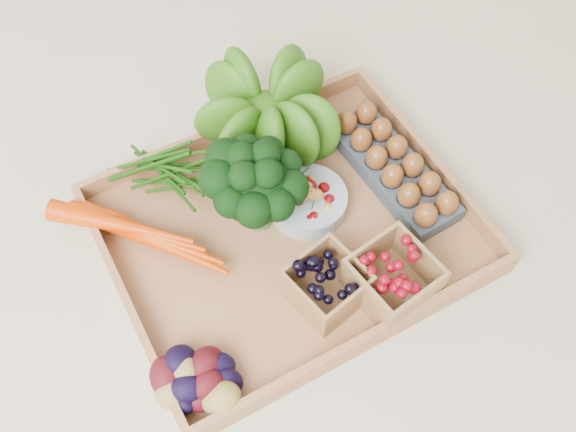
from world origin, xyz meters
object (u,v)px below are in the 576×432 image
cherry_bowl (308,201)px  broccoli (257,198)px  tray (288,233)px  egg_carton (392,171)px

cherry_bowl → broccoli: bearing=167.7°
tray → egg_carton: 0.21m
cherry_bowl → egg_carton: bearing=-5.3°
cherry_bowl → egg_carton: (0.15, -0.01, -0.00)m
tray → cherry_bowl: bearing=26.3°
broccoli → cherry_bowl: broccoli is taller
egg_carton → tray: bearing=-179.8°
tray → cherry_bowl: 0.06m
cherry_bowl → egg_carton: 0.15m
broccoli → cherry_bowl: 0.09m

